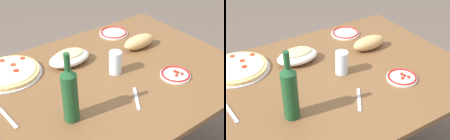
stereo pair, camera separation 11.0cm
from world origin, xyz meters
The scene contains 10 objects.
dining_table centered at (0.00, 0.00, 0.61)m, with size 1.39×1.06×0.70m.
pepperoni_pizza centered at (0.44, -0.33, 0.72)m, with size 0.35×0.35×0.03m.
baked_pasta_dish centered at (0.12, -0.23, 0.74)m, with size 0.24×0.15×0.08m.
wine_bottle centered at (0.35, 0.17, 0.84)m, with size 0.07×0.07×0.33m.
water_glass centered at (-0.03, -0.01, 0.76)m, with size 0.07×0.07×0.13m, color silver.
side_plate_near centered at (-0.26, 0.21, 0.71)m, with size 0.16×0.16×0.02m.
side_plate_far centered at (-0.30, -0.38, 0.71)m, with size 0.19×0.19×0.02m.
bread_loaf centered at (-0.31, -0.14, 0.74)m, with size 0.22×0.09×0.08m, color tan.
fork_left centered at (0.03, 0.24, 0.70)m, with size 0.17×0.02×0.01m, color #B7B7BC.
fork_right centered at (0.57, 0.00, 0.70)m, with size 0.17×0.02×0.01m, color #B7B7BC.
Camera 2 is at (0.74, 1.16, 1.63)m, focal length 49.84 mm.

